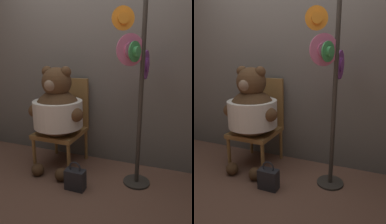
{
  "view_description": "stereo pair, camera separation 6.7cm",
  "coord_description": "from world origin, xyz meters",
  "views": [
    {
      "loc": [
        0.94,
        -1.94,
        1.33
      ],
      "look_at": [
        0.15,
        0.17,
        0.74
      ],
      "focal_mm": 35.0,
      "sensor_mm": 36.0,
      "label": 1
    },
    {
      "loc": [
        1.0,
        -1.91,
        1.33
      ],
      "look_at": [
        0.15,
        0.17,
        0.74
      ],
      "focal_mm": 35.0,
      "sensor_mm": 36.0,
      "label": 2
    }
  ],
  "objects": [
    {
      "name": "ground_plane",
      "position": [
        0.0,
        0.0,
        0.0
      ],
      "size": [
        14.0,
        14.0,
        0.0
      ],
      "primitive_type": "plane",
      "color": "brown"
    },
    {
      "name": "wall_back",
      "position": [
        0.0,
        0.62,
        1.27
      ],
      "size": [
        8.0,
        0.1,
        2.55
      ],
      "color": "#66605B",
      "rests_on": "ground_plane"
    },
    {
      "name": "chair",
      "position": [
        -0.34,
        0.36,
        0.53
      ],
      "size": [
        0.51,
        0.55,
        1.05
      ],
      "color": "olive",
      "rests_on": "ground_plane"
    },
    {
      "name": "teddy_bear",
      "position": [
        -0.31,
        0.16,
        0.72
      ],
      "size": [
        0.68,
        0.6,
        1.22
      ],
      "color": "#4C331E",
      "rests_on": "ground_plane"
    },
    {
      "name": "hat_display_rack",
      "position": [
        0.58,
        0.16,
        1.02
      ],
      "size": [
        0.41,
        0.53,
        1.85
      ],
      "color": "#332D28",
      "rests_on": "ground_plane"
    },
    {
      "name": "handbag_on_ground",
      "position": [
        0.05,
        -0.17,
        0.11
      ],
      "size": [
        0.2,
        0.11,
        0.3
      ],
      "color": "#232328",
      "rests_on": "ground_plane"
    }
  ]
}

